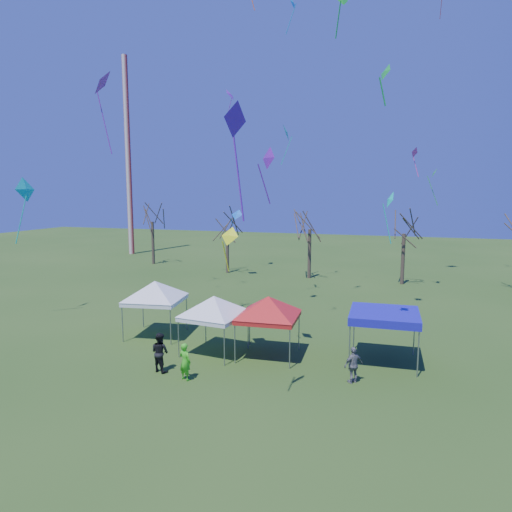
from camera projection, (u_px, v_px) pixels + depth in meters
The scene contains 26 objects.
ground at pixel (251, 382), 19.54m from camera, with size 140.00×140.00×0.00m, color #2B4C18.
radio_mast at pixel (128, 157), 58.36m from camera, with size 0.70×0.70×25.00m, color silver.
tree_0 at pixel (152, 206), 50.79m from camera, with size 3.83×3.83×8.44m.
tree_1 at pixel (227, 215), 45.24m from camera, with size 3.42×3.42×7.54m.
tree_2 at pixel (310, 211), 42.35m from camera, with size 3.71×3.71×8.18m.
tree_3 at pixel (405, 215), 39.51m from camera, with size 3.59×3.59×7.91m.
tent_white_west at pixel (155, 285), 25.51m from camera, with size 4.09×4.09×3.64m.
tent_white_mid at pixel (214, 300), 22.71m from camera, with size 3.85×3.85×3.42m.
tent_red at pixel (268, 300), 22.24m from camera, with size 3.99×3.99×3.52m.
tent_blue at pixel (384, 316), 21.54m from camera, with size 3.27×3.27×2.49m.
person_grey at pixel (353, 365), 19.39m from camera, with size 0.93×0.39×1.58m, color slate.
person_dark at pixel (160, 352), 20.64m from camera, with size 0.87×0.68×1.80m, color black.
person_green at pixel (185, 362), 19.70m from camera, with size 0.60×0.39×1.65m, color #3ACB20.
kite_19 at pixel (414, 153), 35.98m from camera, with size 0.79×0.92×2.34m.
kite_25 at pixel (385, 73), 16.70m from camera, with size 0.63×0.74×1.50m.
kite_5 at pixel (234, 121), 14.42m from camera, with size 0.62×1.20×3.82m.
kite_13 at pixel (237, 215), 42.77m from camera, with size 1.32×1.03×2.94m.
kite_8 at pixel (102, 83), 22.57m from camera, with size 1.42×1.66×4.09m.
kite_26 at pixel (293, 4), 34.88m from camera, with size 0.85×0.97×2.82m.
kite_22 at pixel (434, 174), 36.21m from camera, with size 0.93×0.90×2.96m.
kite_14 at pixel (26, 190), 28.63m from camera, with size 1.13×1.58×4.20m.
kite_11 at pixel (287, 133), 33.04m from camera, with size 0.94×1.45×2.98m.
kite_17 at pixel (389, 201), 25.56m from camera, with size 0.75×1.06×3.01m.
kite_1 at pixel (229, 236), 21.92m from camera, with size 1.11×0.80×2.26m.
kite_27 at pixel (268, 159), 20.80m from camera, with size 0.97×0.95×2.63m.
kite_2 at pixel (230, 95), 43.03m from camera, with size 0.95×1.33×3.10m.
Camera 1 is at (5.92, -17.63, 8.10)m, focal length 32.00 mm.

